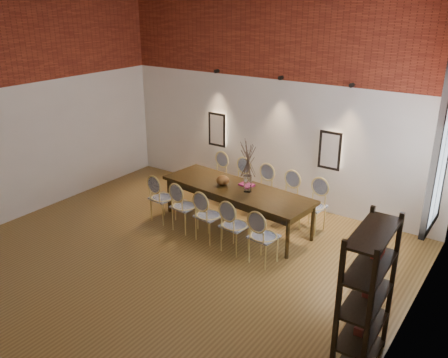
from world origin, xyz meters
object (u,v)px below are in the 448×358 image
Objects in this scene: chair_far_e at (313,206)px; bowl at (223,180)px; chair_far_a at (216,176)px; vase at (248,184)px; chair_near_b at (185,206)px; shelving_rack at (366,299)px; chair_near_d at (235,225)px; dining_table at (236,207)px; chair_far_b at (237,183)px; chair_far_c at (261,190)px; chair_near_c at (209,215)px; chair_near_a at (163,198)px; book at (247,185)px; chair_far_d at (286,198)px; chair_near_e at (264,236)px.

bowl is (-1.54, -0.64, 0.37)m from chair_far_e.
vase is at bearing 152.25° from chair_far_a.
chair_near_b is 0.52× the size of shelving_rack.
chair_far_e is at bearing 68.67° from chair_near_d.
vase is (-0.25, 0.78, 0.43)m from chair_near_d.
dining_table is at bearing 52.02° from chair_near_b.
chair_far_a is (-1.09, 0.87, 0.09)m from dining_table.
chair_far_b is at bearing 104.37° from bowl.
chair_far_c is at bearing 90.00° from dining_table.
chair_far_a is 1.00× the size of chair_far_b.
chair_near_c is at bearing 90.00° from chair_far_c.
chair_near_a is 1.60m from book.
chair_far_c is at bearing -180.00° from chair_far_b.
chair_far_d and chair_far_e have the same top height.
chair_far_e is (1.91, 1.31, 0.00)m from chair_near_b.
chair_far_d is at bearing 36.44° from bowl.
book is (0.10, 0.20, 0.39)m from dining_table.
chair_near_b is 1.61m from chair_far_a.
chair_far_c is 0.59m from chair_far_d.
chair_far_c is 1.17m from chair_far_e.
chair_far_e is (0.74, 1.43, 0.00)m from chair_near_d.
book is at bearing 85.51° from chair_near_c.
chair_far_a and chair_far_e have the same top height.
chair_near_b is 1.61m from chair_far_c.
chair_far_b is (-1.01, 1.62, 0.00)m from chair_near_d.
book is at bearing 139.86° from shelving_rack.
chair_near_a is 1.00× the size of chair_near_e.
chair_near_d and chair_far_c have the same top height.
chair_near_a is at bearing 180.00° from chair_near_e.
chair_near_c is at bearing -73.68° from bowl.
chair_near_b is 1.50m from chair_far_b.
chair_far_e reaches higher than bowl.
chair_far_b is at bearing 127.98° from dining_table.
chair_near_b is at bearing -130.69° from book.
chair_near_c is at bearing 153.80° from shelving_rack.
chair_near_b is 4.11m from shelving_rack.
book is at bearing 69.95° from dining_table.
dining_table is at bearing 52.02° from chair_far_d.
chair_near_c is 1.17m from chair_near_e.
chair_far_b is 3.92× the size of bowl.
chair_near_d is 1.00× the size of chair_near_e.
chair_far_a is at bearing 0.00° from chair_far_e.
chair_far_a is 1.25m from bowl.
bowl is 4.07m from shelving_rack.
book is 3.88m from shelving_rack.
chair_near_c is 1.00× the size of chair_near_d.
chair_near_b is 1.00× the size of chair_far_c.
chair_far_e is at bearing -180.00° from chair_far_a.
chair_far_a and chair_far_c have the same top height.
chair_near_b is at bearing 40.49° from chair_far_e.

